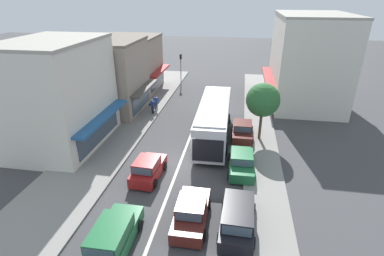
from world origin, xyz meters
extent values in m
plane|color=#3F3F42|center=(0.00, 0.00, 0.00)|extent=(140.00, 140.00, 0.00)
cube|color=silver|center=(0.00, 4.00, 0.00)|extent=(0.20, 28.00, 0.01)
cube|color=gray|center=(-6.80, 6.00, 0.07)|extent=(5.20, 44.00, 0.14)
cube|color=gray|center=(6.20, 6.00, 0.06)|extent=(2.80, 44.00, 0.12)
cube|color=silver|center=(-10.20, 1.85, 4.24)|extent=(6.08, 8.87, 8.48)
cube|color=#23568E|center=(-6.71, 1.85, 2.70)|extent=(1.10, 8.16, 0.20)
cube|color=#425160|center=(-7.13, 1.85, 1.40)|extent=(0.06, 7.09, 1.80)
cube|color=#A19D92|center=(-10.20, 1.85, 8.60)|extent=(6.24, 8.87, 0.24)
cube|color=gray|center=(-10.20, 10.03, 3.67)|extent=(7.97, 7.04, 7.35)
cube|color=#4C4742|center=(-5.77, 10.03, 2.70)|extent=(1.10, 6.48, 0.20)
cube|color=#425160|center=(-6.19, 10.03, 1.40)|extent=(0.06, 5.63, 1.80)
cube|color=#6E6358|center=(-10.20, 10.03, 7.47)|extent=(8.13, 7.04, 0.24)
cube|color=gray|center=(-10.20, 17.58, 3.34)|extent=(7.14, 7.68, 6.68)
cube|color=maroon|center=(-6.18, 17.58, 2.70)|extent=(1.10, 7.06, 0.20)
cube|color=#425160|center=(-6.60, 17.58, 1.40)|extent=(0.06, 6.14, 1.80)
cube|color=#6E6358|center=(-10.20, 17.58, 6.80)|extent=(7.30, 7.68, 0.24)
cube|color=silver|center=(11.50, 16.31, 4.82)|extent=(7.25, 11.57, 9.64)
cube|color=maroon|center=(7.42, 16.31, 2.70)|extent=(1.10, 10.64, 0.20)
cube|color=#425160|center=(7.84, 16.31, 1.40)|extent=(0.06, 9.25, 1.80)
cube|color=#A19D92|center=(11.50, 16.31, 9.76)|extent=(7.41, 11.57, 0.24)
cube|color=silver|center=(2.06, 5.11, 1.76)|extent=(2.70, 10.85, 2.70)
cube|color=#425160|center=(2.06, 5.11, 2.16)|extent=(2.74, 10.41, 0.90)
cube|color=black|center=(2.16, -0.32, 1.56)|extent=(2.25, 0.10, 1.76)
cube|color=#A8A8AC|center=(2.06, 5.11, 3.17)|extent=(2.56, 9.98, 0.12)
cylinder|color=black|center=(0.75, 8.44, 0.48)|extent=(0.28, 0.96, 0.96)
cylinder|color=black|center=(3.25, 8.48, 0.48)|extent=(0.28, 0.96, 0.96)
cylinder|color=black|center=(0.87, 2.12, 0.48)|extent=(0.28, 0.96, 0.96)
cylinder|color=black|center=(3.37, 2.17, 0.48)|extent=(0.28, 0.96, 0.96)
cube|color=#1E6638|center=(-1.66, -8.40, 0.52)|extent=(1.81, 4.52, 0.76)
cube|color=#1E6638|center=(-1.66, -8.75, 1.24)|extent=(1.67, 2.62, 0.68)
cube|color=#425160|center=(-1.67, -7.43, 1.24)|extent=(1.51, 0.08, 0.58)
cube|color=#425160|center=(-1.64, -10.07, 1.24)|extent=(1.48, 0.08, 0.54)
cylinder|color=black|center=(-2.56, -7.06, 0.31)|extent=(0.19, 0.62, 0.62)
cylinder|color=black|center=(-0.80, -7.04, 0.31)|extent=(0.19, 0.62, 0.62)
cube|color=#561E19|center=(1.91, -5.94, 0.51)|extent=(1.75, 4.21, 0.72)
cube|color=#561E19|center=(1.91, -6.04, 1.17)|extent=(1.57, 1.81, 0.60)
cube|color=#425160|center=(1.90, -5.12, 1.17)|extent=(1.44, 0.07, 0.51)
cube|color=#425160|center=(1.92, -6.96, 1.17)|extent=(1.40, 0.07, 0.48)
cylinder|color=black|center=(1.04, -4.69, 0.31)|extent=(0.18, 0.62, 0.62)
cylinder|color=black|center=(2.76, -4.67, 0.31)|extent=(0.18, 0.62, 0.62)
cylinder|color=black|center=(1.06, -7.21, 0.31)|extent=(0.18, 0.62, 0.62)
cylinder|color=black|center=(2.78, -7.19, 0.31)|extent=(0.18, 0.62, 0.62)
cube|color=maroon|center=(-1.81, -1.95, 0.52)|extent=(1.81, 3.77, 0.76)
cube|color=maroon|center=(-1.82, -2.25, 1.22)|extent=(1.61, 1.97, 0.64)
cube|color=#425160|center=(-1.77, -1.28, 1.22)|extent=(1.40, 0.13, 0.54)
cube|color=#425160|center=(-1.87, -3.22, 1.22)|extent=(1.37, 0.12, 0.51)
cylinder|color=black|center=(-2.57, -0.80, 0.31)|extent=(0.21, 0.63, 0.62)
cylinder|color=black|center=(-0.93, -0.88, 0.31)|extent=(0.21, 0.63, 0.62)
cylinder|color=black|center=(-2.68, -3.02, 0.31)|extent=(0.21, 0.63, 0.62)
cylinder|color=black|center=(-1.04, -3.10, 0.31)|extent=(0.21, 0.63, 0.62)
cube|color=black|center=(4.49, -5.95, 0.52)|extent=(1.88, 4.55, 0.76)
cube|color=black|center=(4.48, -6.30, 1.24)|extent=(1.71, 2.64, 0.68)
cube|color=#425160|center=(4.52, -4.98, 1.24)|extent=(1.51, 0.10, 0.58)
cube|color=#425160|center=(4.45, -7.62, 1.24)|extent=(1.48, 0.10, 0.54)
cylinder|color=black|center=(3.65, -4.58, 0.31)|extent=(0.20, 0.62, 0.62)
cylinder|color=black|center=(5.41, -4.63, 0.31)|extent=(0.20, 0.62, 0.62)
cylinder|color=black|center=(3.58, -7.28, 0.31)|extent=(0.20, 0.62, 0.62)
cylinder|color=black|center=(5.34, -7.33, 0.31)|extent=(0.20, 0.62, 0.62)
cube|color=#1E6638|center=(4.61, 0.02, 0.51)|extent=(1.80, 4.23, 0.72)
cube|color=#1E6638|center=(4.61, -0.08, 1.17)|extent=(1.59, 1.83, 0.60)
cube|color=#425160|center=(4.59, 0.84, 1.17)|extent=(1.44, 0.09, 0.51)
cube|color=#425160|center=(4.63, -1.00, 1.17)|extent=(1.40, 0.09, 0.48)
cylinder|color=black|center=(3.73, 1.26, 0.31)|extent=(0.19, 0.62, 0.62)
cylinder|color=black|center=(5.45, 1.29, 0.31)|extent=(0.19, 0.62, 0.62)
cylinder|color=black|center=(3.77, -1.26, 0.31)|extent=(0.19, 0.62, 0.62)
cylinder|color=black|center=(5.49, -1.23, 0.31)|extent=(0.19, 0.62, 0.62)
cube|color=#561E19|center=(4.62, 5.56, 0.51)|extent=(1.74, 4.21, 0.72)
cube|color=#561E19|center=(4.62, 5.46, 1.17)|extent=(1.57, 1.81, 0.60)
cube|color=#425160|center=(4.62, 6.38, 1.17)|extent=(1.44, 0.07, 0.51)
cube|color=#425160|center=(4.61, 4.54, 1.17)|extent=(1.40, 0.07, 0.48)
cylinder|color=black|center=(3.76, 6.82, 0.31)|extent=(0.18, 0.62, 0.62)
cylinder|color=black|center=(5.48, 6.81, 0.31)|extent=(0.18, 0.62, 0.62)
cylinder|color=black|center=(3.75, 4.30, 0.31)|extent=(0.18, 0.62, 0.62)
cylinder|color=black|center=(5.47, 4.29, 0.31)|extent=(0.18, 0.62, 0.62)
cylinder|color=gray|center=(-4.12, 21.32, 2.10)|extent=(0.12, 0.12, 4.20)
cube|color=black|center=(-4.12, 21.32, 3.85)|extent=(0.24, 0.24, 0.68)
sphere|color=black|center=(-3.98, 21.32, 4.08)|extent=(0.13, 0.13, 0.13)
sphere|color=orange|center=(-3.98, 21.32, 3.86)|extent=(0.13, 0.13, 0.13)
sphere|color=black|center=(-3.98, 21.32, 3.64)|extent=(0.13, 0.13, 0.13)
cylinder|color=brown|center=(6.12, 5.35, 1.34)|extent=(0.24, 0.24, 2.68)
cylinder|color=brown|center=(6.12, 5.73, 3.06)|extent=(0.10, 0.83, 0.84)
cylinder|color=brown|center=(6.48, 5.35, 3.05)|extent=(0.80, 0.10, 0.81)
cylinder|color=brown|center=(6.12, 5.00, 3.12)|extent=(0.10, 0.77, 0.94)
cylinder|color=brown|center=(5.77, 5.35, 3.16)|extent=(0.77, 0.10, 1.02)
sphere|color=#2D6633|center=(6.12, 5.35, 3.68)|extent=(2.85, 2.85, 2.85)
cylinder|color=#232838|center=(-4.72, 9.38, 0.56)|extent=(0.14, 0.14, 0.84)
cylinder|color=#232838|center=(-4.88, 9.46, 0.56)|extent=(0.14, 0.14, 0.84)
cube|color=#3351A8|center=(-4.80, 9.42, 1.26)|extent=(0.42, 0.36, 0.56)
sphere|color=tan|center=(-4.80, 9.42, 1.66)|extent=(0.22, 0.22, 0.22)
cylinder|color=#3351A8|center=(-4.59, 9.31, 1.26)|extent=(0.09, 0.09, 0.54)
cylinder|color=#3351A8|center=(-5.02, 9.53, 1.26)|extent=(0.09, 0.09, 0.54)
cube|color=black|center=(-5.09, 9.54, 1.08)|extent=(0.20, 0.26, 0.22)
cylinder|color=#333338|center=(-4.84, 10.53, 0.56)|extent=(0.14, 0.14, 0.84)
cylinder|color=#333338|center=(-4.66, 10.57, 0.56)|extent=(0.14, 0.14, 0.84)
cube|color=#3351A8|center=(-4.75, 10.55, 1.26)|extent=(0.40, 0.30, 0.56)
sphere|color=#9E7051|center=(-4.75, 10.55, 1.66)|extent=(0.22, 0.22, 0.22)
cylinder|color=#3351A8|center=(-4.99, 10.50, 1.26)|extent=(0.09, 0.09, 0.54)
cylinder|color=#3351A8|center=(-4.52, 10.61, 1.26)|extent=(0.09, 0.09, 0.54)
camera|label=1|loc=(4.10, -19.07, 11.97)|focal=28.00mm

